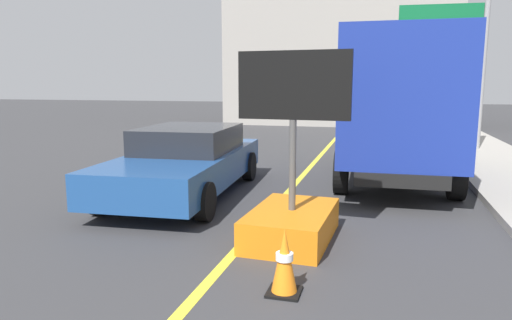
{
  "coord_description": "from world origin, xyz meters",
  "views": [
    {
      "loc": [
        1.84,
        2.03,
        2.24
      ],
      "look_at": [
        0.62,
        6.48,
        1.48
      ],
      "focal_mm": 32.17,
      "sensor_mm": 36.0,
      "label": 1
    }
  ],
  "objects_px": {
    "box_truck": "(396,104)",
    "highway_guide_sign": "(459,48)",
    "traffic_cone_mid_lane": "(284,261)",
    "arrow_board_trailer": "(292,208)",
    "pickup_car": "(186,161)"
  },
  "relations": [
    {
      "from": "highway_guide_sign",
      "to": "traffic_cone_mid_lane",
      "type": "xyz_separation_m",
      "value": [
        -3.25,
        -11.88,
        -3.06
      ]
    },
    {
      "from": "traffic_cone_mid_lane",
      "to": "highway_guide_sign",
      "type": "bearing_deg",
      "value": 74.71
    },
    {
      "from": "arrow_board_trailer",
      "to": "traffic_cone_mid_lane",
      "type": "height_order",
      "value": "arrow_board_trailer"
    },
    {
      "from": "pickup_car",
      "to": "highway_guide_sign",
      "type": "xyz_separation_m",
      "value": [
        6.13,
        7.93,
        2.72
      ]
    },
    {
      "from": "arrow_board_trailer",
      "to": "pickup_car",
      "type": "relative_size",
      "value": 0.52
    },
    {
      "from": "box_truck",
      "to": "highway_guide_sign",
      "type": "relative_size",
      "value": 1.33
    },
    {
      "from": "box_truck",
      "to": "pickup_car",
      "type": "relative_size",
      "value": 1.27
    },
    {
      "from": "arrow_board_trailer",
      "to": "box_truck",
      "type": "xyz_separation_m",
      "value": [
        1.5,
        4.92,
        1.31
      ]
    },
    {
      "from": "box_truck",
      "to": "traffic_cone_mid_lane",
      "type": "distance_m",
      "value": 6.93
    },
    {
      "from": "arrow_board_trailer",
      "to": "traffic_cone_mid_lane",
      "type": "relative_size",
      "value": 3.66
    },
    {
      "from": "pickup_car",
      "to": "highway_guide_sign",
      "type": "height_order",
      "value": "highway_guide_sign"
    },
    {
      "from": "pickup_car",
      "to": "box_truck",
      "type": "bearing_deg",
      "value": 33.34
    },
    {
      "from": "highway_guide_sign",
      "to": "traffic_cone_mid_lane",
      "type": "bearing_deg",
      "value": -105.29
    },
    {
      "from": "box_truck",
      "to": "pickup_car",
      "type": "distance_m",
      "value": 5.05
    },
    {
      "from": "box_truck",
      "to": "pickup_car",
      "type": "xyz_separation_m",
      "value": [
        -4.12,
        -2.71,
        -1.09
      ]
    }
  ]
}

